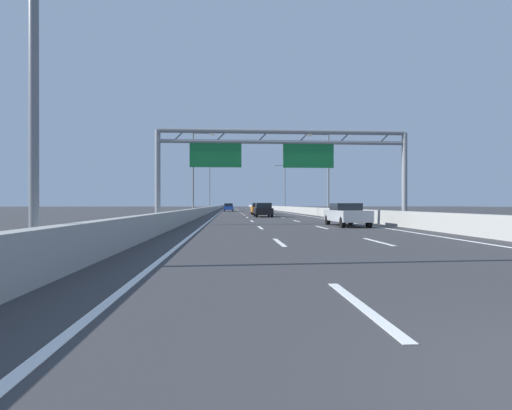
% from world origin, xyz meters
% --- Properties ---
extents(ground_plane, '(260.00, 260.00, 0.00)m').
position_xyz_m(ground_plane, '(0.00, 100.00, 0.00)').
color(ground_plane, '#38383A').
extents(lane_dash_left_0, '(0.16, 3.00, 0.01)m').
position_xyz_m(lane_dash_left_0, '(-1.80, 3.50, 0.01)').
color(lane_dash_left_0, white).
rests_on(lane_dash_left_0, ground_plane).
extents(lane_dash_left_1, '(0.16, 3.00, 0.01)m').
position_xyz_m(lane_dash_left_1, '(-1.80, 12.50, 0.01)').
color(lane_dash_left_1, white).
rests_on(lane_dash_left_1, ground_plane).
extents(lane_dash_left_2, '(0.16, 3.00, 0.01)m').
position_xyz_m(lane_dash_left_2, '(-1.80, 21.50, 0.01)').
color(lane_dash_left_2, white).
rests_on(lane_dash_left_2, ground_plane).
extents(lane_dash_left_3, '(0.16, 3.00, 0.01)m').
position_xyz_m(lane_dash_left_3, '(-1.80, 30.50, 0.01)').
color(lane_dash_left_3, white).
rests_on(lane_dash_left_3, ground_plane).
extents(lane_dash_left_4, '(0.16, 3.00, 0.01)m').
position_xyz_m(lane_dash_left_4, '(-1.80, 39.50, 0.01)').
color(lane_dash_left_4, white).
rests_on(lane_dash_left_4, ground_plane).
extents(lane_dash_left_5, '(0.16, 3.00, 0.01)m').
position_xyz_m(lane_dash_left_5, '(-1.80, 48.50, 0.01)').
color(lane_dash_left_5, white).
rests_on(lane_dash_left_5, ground_plane).
extents(lane_dash_left_6, '(0.16, 3.00, 0.01)m').
position_xyz_m(lane_dash_left_6, '(-1.80, 57.50, 0.01)').
color(lane_dash_left_6, white).
rests_on(lane_dash_left_6, ground_plane).
extents(lane_dash_left_7, '(0.16, 3.00, 0.01)m').
position_xyz_m(lane_dash_left_7, '(-1.80, 66.50, 0.01)').
color(lane_dash_left_7, white).
rests_on(lane_dash_left_7, ground_plane).
extents(lane_dash_left_8, '(0.16, 3.00, 0.01)m').
position_xyz_m(lane_dash_left_8, '(-1.80, 75.50, 0.01)').
color(lane_dash_left_8, white).
rests_on(lane_dash_left_8, ground_plane).
extents(lane_dash_left_9, '(0.16, 3.00, 0.01)m').
position_xyz_m(lane_dash_left_9, '(-1.80, 84.50, 0.01)').
color(lane_dash_left_9, white).
rests_on(lane_dash_left_9, ground_plane).
extents(lane_dash_left_10, '(0.16, 3.00, 0.01)m').
position_xyz_m(lane_dash_left_10, '(-1.80, 93.50, 0.01)').
color(lane_dash_left_10, white).
rests_on(lane_dash_left_10, ground_plane).
extents(lane_dash_left_11, '(0.16, 3.00, 0.01)m').
position_xyz_m(lane_dash_left_11, '(-1.80, 102.50, 0.01)').
color(lane_dash_left_11, white).
rests_on(lane_dash_left_11, ground_plane).
extents(lane_dash_left_12, '(0.16, 3.00, 0.01)m').
position_xyz_m(lane_dash_left_12, '(-1.80, 111.50, 0.01)').
color(lane_dash_left_12, white).
rests_on(lane_dash_left_12, ground_plane).
extents(lane_dash_left_13, '(0.16, 3.00, 0.01)m').
position_xyz_m(lane_dash_left_13, '(-1.80, 120.50, 0.01)').
color(lane_dash_left_13, white).
rests_on(lane_dash_left_13, ground_plane).
extents(lane_dash_left_14, '(0.16, 3.00, 0.01)m').
position_xyz_m(lane_dash_left_14, '(-1.80, 129.50, 0.01)').
color(lane_dash_left_14, white).
rests_on(lane_dash_left_14, ground_plane).
extents(lane_dash_left_15, '(0.16, 3.00, 0.01)m').
position_xyz_m(lane_dash_left_15, '(-1.80, 138.50, 0.01)').
color(lane_dash_left_15, white).
rests_on(lane_dash_left_15, ground_plane).
extents(lane_dash_left_16, '(0.16, 3.00, 0.01)m').
position_xyz_m(lane_dash_left_16, '(-1.80, 147.50, 0.01)').
color(lane_dash_left_16, white).
rests_on(lane_dash_left_16, ground_plane).
extents(lane_dash_left_17, '(0.16, 3.00, 0.01)m').
position_xyz_m(lane_dash_left_17, '(-1.80, 156.50, 0.01)').
color(lane_dash_left_17, white).
rests_on(lane_dash_left_17, ground_plane).
extents(lane_dash_right_1, '(0.16, 3.00, 0.01)m').
position_xyz_m(lane_dash_right_1, '(1.80, 12.50, 0.01)').
color(lane_dash_right_1, white).
rests_on(lane_dash_right_1, ground_plane).
extents(lane_dash_right_2, '(0.16, 3.00, 0.01)m').
position_xyz_m(lane_dash_right_2, '(1.80, 21.50, 0.01)').
color(lane_dash_right_2, white).
rests_on(lane_dash_right_2, ground_plane).
extents(lane_dash_right_3, '(0.16, 3.00, 0.01)m').
position_xyz_m(lane_dash_right_3, '(1.80, 30.50, 0.01)').
color(lane_dash_right_3, white).
rests_on(lane_dash_right_3, ground_plane).
extents(lane_dash_right_4, '(0.16, 3.00, 0.01)m').
position_xyz_m(lane_dash_right_4, '(1.80, 39.50, 0.01)').
color(lane_dash_right_4, white).
rests_on(lane_dash_right_4, ground_plane).
extents(lane_dash_right_5, '(0.16, 3.00, 0.01)m').
position_xyz_m(lane_dash_right_5, '(1.80, 48.50, 0.01)').
color(lane_dash_right_5, white).
rests_on(lane_dash_right_5, ground_plane).
extents(lane_dash_right_6, '(0.16, 3.00, 0.01)m').
position_xyz_m(lane_dash_right_6, '(1.80, 57.50, 0.01)').
color(lane_dash_right_6, white).
rests_on(lane_dash_right_6, ground_plane).
extents(lane_dash_right_7, '(0.16, 3.00, 0.01)m').
position_xyz_m(lane_dash_right_7, '(1.80, 66.50, 0.01)').
color(lane_dash_right_7, white).
rests_on(lane_dash_right_7, ground_plane).
extents(lane_dash_right_8, '(0.16, 3.00, 0.01)m').
position_xyz_m(lane_dash_right_8, '(1.80, 75.50, 0.01)').
color(lane_dash_right_8, white).
rests_on(lane_dash_right_8, ground_plane).
extents(lane_dash_right_9, '(0.16, 3.00, 0.01)m').
position_xyz_m(lane_dash_right_9, '(1.80, 84.50, 0.01)').
color(lane_dash_right_9, white).
rests_on(lane_dash_right_9, ground_plane).
extents(lane_dash_right_10, '(0.16, 3.00, 0.01)m').
position_xyz_m(lane_dash_right_10, '(1.80, 93.50, 0.01)').
color(lane_dash_right_10, white).
rests_on(lane_dash_right_10, ground_plane).
extents(lane_dash_right_11, '(0.16, 3.00, 0.01)m').
position_xyz_m(lane_dash_right_11, '(1.80, 102.50, 0.01)').
color(lane_dash_right_11, white).
rests_on(lane_dash_right_11, ground_plane).
extents(lane_dash_right_12, '(0.16, 3.00, 0.01)m').
position_xyz_m(lane_dash_right_12, '(1.80, 111.50, 0.01)').
color(lane_dash_right_12, white).
rests_on(lane_dash_right_12, ground_plane).
extents(lane_dash_right_13, '(0.16, 3.00, 0.01)m').
position_xyz_m(lane_dash_right_13, '(1.80, 120.50, 0.01)').
color(lane_dash_right_13, white).
rests_on(lane_dash_right_13, ground_plane).
extents(lane_dash_right_14, '(0.16, 3.00, 0.01)m').
position_xyz_m(lane_dash_right_14, '(1.80, 129.50, 0.01)').
color(lane_dash_right_14, white).
rests_on(lane_dash_right_14, ground_plane).
extents(lane_dash_right_15, '(0.16, 3.00, 0.01)m').
position_xyz_m(lane_dash_right_15, '(1.80, 138.50, 0.01)').
color(lane_dash_right_15, white).
rests_on(lane_dash_right_15, ground_plane).
extents(lane_dash_right_16, '(0.16, 3.00, 0.01)m').
position_xyz_m(lane_dash_right_16, '(1.80, 147.50, 0.01)').
color(lane_dash_right_16, white).
rests_on(lane_dash_right_16, ground_plane).
extents(lane_dash_right_17, '(0.16, 3.00, 0.01)m').
position_xyz_m(lane_dash_right_17, '(1.80, 156.50, 0.01)').
color(lane_dash_right_17, white).
rests_on(lane_dash_right_17, ground_plane).
extents(edge_line_left, '(0.16, 176.00, 0.01)m').
position_xyz_m(edge_line_left, '(-5.25, 88.00, 0.01)').
color(edge_line_left, white).
rests_on(edge_line_left, ground_plane).
extents(edge_line_right, '(0.16, 176.00, 0.01)m').
position_xyz_m(edge_line_right, '(5.25, 88.00, 0.01)').
color(edge_line_right, white).
rests_on(edge_line_right, ground_plane).
extents(barrier_left, '(0.45, 220.00, 0.95)m').
position_xyz_m(barrier_left, '(-6.90, 110.00, 0.47)').
color(barrier_left, '#9E9E99').
rests_on(barrier_left, ground_plane).
extents(barrier_right, '(0.45, 220.00, 0.95)m').
position_xyz_m(barrier_right, '(6.90, 110.00, 0.47)').
color(barrier_right, '#9E9E99').
rests_on(barrier_right, ground_plane).
extents(sign_gantry, '(16.90, 0.36, 6.36)m').
position_xyz_m(sign_gantry, '(-0.32, 24.97, 4.83)').
color(sign_gantry, gray).
rests_on(sign_gantry, ground_plane).
extents(streetlamp_left_near, '(2.58, 0.28, 9.50)m').
position_xyz_m(streetlamp_left_near, '(-7.47, 7.03, 5.40)').
color(streetlamp_left_near, slate).
rests_on(streetlamp_left_near, ground_plane).
extents(streetlamp_left_mid, '(2.58, 0.28, 9.50)m').
position_xyz_m(streetlamp_left_mid, '(-7.47, 43.94, 5.40)').
color(streetlamp_left_mid, slate).
rests_on(streetlamp_left_mid, ground_plane).
extents(streetlamp_right_mid, '(2.58, 0.28, 9.50)m').
position_xyz_m(streetlamp_right_mid, '(7.47, 43.94, 5.40)').
color(streetlamp_right_mid, slate).
rests_on(streetlamp_right_mid, ground_plane).
extents(streetlamp_left_far, '(2.58, 0.28, 9.50)m').
position_xyz_m(streetlamp_left_far, '(-7.47, 80.86, 5.40)').
color(streetlamp_left_far, slate).
rests_on(streetlamp_left_far, ground_plane).
extents(streetlamp_right_far, '(2.58, 0.28, 9.50)m').
position_xyz_m(streetlamp_right_far, '(7.47, 80.86, 5.40)').
color(streetlamp_right_far, slate).
rests_on(streetlamp_right_far, ground_plane).
extents(black_car, '(1.81, 4.51, 1.50)m').
position_xyz_m(black_car, '(-0.03, 41.33, 0.76)').
color(black_car, black).
rests_on(black_car, ground_plane).
extents(blue_car, '(1.79, 4.21, 1.52)m').
position_xyz_m(blue_car, '(-3.84, 74.40, 0.77)').
color(blue_car, '#2347AD').
rests_on(blue_car, ground_plane).
extents(silver_car, '(1.77, 4.70, 1.43)m').
position_xyz_m(silver_car, '(3.70, 22.98, 0.74)').
color(silver_car, '#A8ADB2').
rests_on(silver_car, ground_plane).
extents(orange_car, '(1.76, 4.57, 1.52)m').
position_xyz_m(orange_car, '(0.10, 50.79, 0.77)').
color(orange_car, orange).
rests_on(orange_car, ground_plane).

